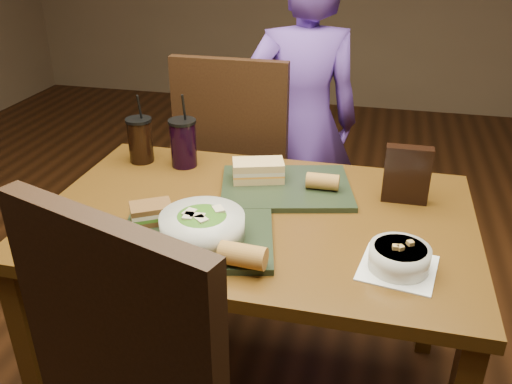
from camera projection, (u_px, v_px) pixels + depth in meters
dining_table at (256, 238)px, 1.69m from camera, size 1.30×0.85×0.75m
chair_far at (238, 163)px, 2.35m from camera, size 0.47×0.47×1.08m
diner at (301, 125)px, 2.42m from camera, size 0.61×0.48×1.45m
tray_near at (196, 239)px, 1.50m from camera, size 0.48×0.41×0.02m
tray_far at (286, 187)px, 1.78m from camera, size 0.48×0.41×0.02m
salad_bowl at (202, 225)px, 1.47m from camera, size 0.23×0.23×0.08m
soup_bowl at (399, 257)px, 1.37m from camera, size 0.21×0.21×0.08m
sandwich_near at (151, 213)px, 1.55m from camera, size 0.14×0.13×0.05m
sandwich_far at (258, 170)px, 1.80m from camera, size 0.19×0.14×0.07m
baguette_near at (243, 255)px, 1.35m from camera, size 0.12×0.07×0.06m
baguette_far at (323, 181)px, 1.74m from camera, size 0.11×0.05×0.05m
cup_cola at (140, 140)px, 1.96m from camera, size 0.09×0.09×0.25m
cup_berry at (183, 143)px, 1.93m from camera, size 0.10×0.10×0.27m
chip_bag at (407, 175)px, 1.67m from camera, size 0.14×0.04×0.18m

